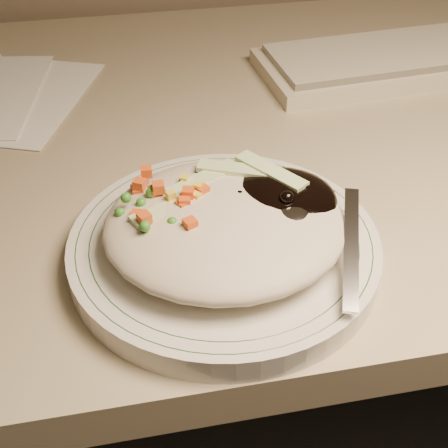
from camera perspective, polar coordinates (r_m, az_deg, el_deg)
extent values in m
cube|color=gray|center=(0.72, 1.30, 8.05)|extent=(1.40, 0.70, 0.04)
cylinder|color=silver|center=(0.51, 0.00, -2.27)|extent=(0.25, 0.25, 0.02)
torus|color=#144723|center=(0.50, 0.00, -1.41)|extent=(0.24, 0.24, 0.00)
torus|color=#144723|center=(0.50, 0.00, -1.41)|extent=(0.22, 0.22, 0.00)
ellipsoid|color=#BBAF97|center=(0.49, 0.11, 0.02)|extent=(0.19, 0.18, 0.04)
ellipsoid|color=black|center=(0.50, 4.80, 2.12)|extent=(0.10, 0.09, 0.03)
ellipsoid|color=orange|center=(0.50, -5.43, 0.98)|extent=(0.08, 0.08, 0.02)
sphere|color=black|center=(0.49, 1.44, 2.47)|extent=(0.01, 0.01, 0.01)
sphere|color=black|center=(0.50, 4.51, 3.25)|extent=(0.01, 0.01, 0.01)
sphere|color=black|center=(0.50, 7.26, 3.41)|extent=(0.01, 0.01, 0.01)
sphere|color=black|center=(0.51, 6.06, 3.65)|extent=(0.01, 0.01, 0.01)
sphere|color=black|center=(0.48, 5.77, 2.36)|extent=(0.01, 0.01, 0.01)
sphere|color=black|center=(0.50, 4.44, 2.75)|extent=(0.01, 0.01, 0.01)
sphere|color=black|center=(0.51, 5.35, 3.58)|extent=(0.01, 0.01, 0.01)
cube|color=#DC4F18|center=(0.49, -6.03, 3.34)|extent=(0.01, 0.01, 0.01)
cube|color=#DC4F18|center=(0.48, -3.82, 1.03)|extent=(0.01, 0.01, 0.01)
cube|color=#DC4F18|center=(0.50, -7.71, 3.62)|extent=(0.01, 0.01, 0.01)
cube|color=#DC4F18|center=(0.48, -3.31, 2.83)|extent=(0.01, 0.01, 0.01)
cube|color=#DC4F18|center=(0.48, -3.62, 2.05)|extent=(0.01, 0.01, 0.01)
cube|color=#DC4F18|center=(0.51, -7.92, 3.13)|extent=(0.01, 0.01, 0.01)
cube|color=#DC4F18|center=(0.50, -6.30, 3.00)|extent=(0.01, 0.01, 0.01)
cube|color=#DC4F18|center=(0.48, -3.80, 1.71)|extent=(0.01, 0.01, 0.01)
cube|color=#DC4F18|center=(0.49, -2.00, 3.05)|extent=(0.01, 0.01, 0.01)
cube|color=#DC4F18|center=(0.51, -7.12, 4.77)|extent=(0.01, 0.01, 0.01)
cube|color=#DC4F18|center=(0.46, -7.31, 0.54)|extent=(0.01, 0.01, 0.01)
cube|color=#DC4F18|center=(0.46, -3.11, -0.01)|extent=(0.01, 0.01, 0.01)
cube|color=#DC4F18|center=(0.48, -7.96, 0.70)|extent=(0.01, 0.01, 0.01)
cube|color=#DC4F18|center=(0.51, -7.79, 2.87)|extent=(0.01, 0.01, 0.01)
sphere|color=#388C28|center=(0.49, -3.80, 2.24)|extent=(0.01, 0.01, 0.01)
sphere|color=#388C28|center=(0.46, -7.24, -0.21)|extent=(0.01, 0.01, 0.01)
sphere|color=#388C28|center=(0.49, -7.57, 1.92)|extent=(0.01, 0.01, 0.01)
sphere|color=#388C28|center=(0.49, -8.96, 2.38)|extent=(0.01, 0.01, 0.01)
sphere|color=#388C28|center=(0.49, -4.22, 2.51)|extent=(0.01, 0.01, 0.01)
sphere|color=#388C28|center=(0.47, -2.89, 0.01)|extent=(0.01, 0.01, 0.01)
sphere|color=#388C28|center=(0.49, -5.48, 1.43)|extent=(0.01, 0.01, 0.01)
sphere|color=#388C28|center=(0.47, -6.01, -0.10)|extent=(0.01, 0.01, 0.01)
sphere|color=#388C28|center=(0.49, -9.48, 1.03)|extent=(0.01, 0.01, 0.01)
sphere|color=#388C28|center=(0.49, -6.46, 3.14)|extent=(0.01, 0.01, 0.01)
sphere|color=#388C28|center=(0.49, -6.69, 2.89)|extent=(0.01, 0.01, 0.01)
sphere|color=#388C28|center=(0.48, -7.32, 0.70)|extent=(0.01, 0.01, 0.01)
sphere|color=#388C28|center=(0.47, -4.75, 0.16)|extent=(0.01, 0.01, 0.01)
sphere|color=#388C28|center=(0.51, -1.87, 3.78)|extent=(0.01, 0.01, 0.01)
cube|color=yellow|center=(0.49, -4.37, 2.49)|extent=(0.01, 0.01, 0.01)
cube|color=yellow|center=(0.49, -2.54, 2.49)|extent=(0.01, 0.01, 0.01)
cube|color=yellow|center=(0.50, -5.65, 2.53)|extent=(0.01, 0.01, 0.01)
cube|color=yellow|center=(0.49, -4.89, 2.61)|extent=(0.01, 0.01, 0.01)
cube|color=yellow|center=(0.49, -5.43, 1.29)|extent=(0.01, 0.01, 0.01)
cube|color=yellow|center=(0.49, -2.40, 3.38)|extent=(0.01, 0.01, 0.01)
cube|color=yellow|center=(0.51, -3.59, 4.07)|extent=(0.01, 0.01, 0.01)
cube|color=yellow|center=(0.49, -4.32, 1.34)|extent=(0.01, 0.01, 0.01)
cube|color=#B2D18C|center=(0.51, -1.88, 4.15)|extent=(0.07, 0.05, 0.00)
cube|color=#B2D18C|center=(0.52, 1.33, 5.01)|extent=(0.07, 0.04, 0.00)
cube|color=#B2D18C|center=(0.48, -4.79, 1.54)|extent=(0.07, 0.04, 0.00)
cube|color=#B2D18C|center=(0.51, 4.32, 4.87)|extent=(0.05, 0.06, 0.00)
ellipsoid|color=silver|center=(0.48, 5.86, 1.38)|extent=(0.05, 0.06, 0.01)
cube|color=silver|center=(0.48, 11.55, -2.04)|extent=(0.05, 0.11, 0.03)
cube|color=beige|center=(0.86, 16.87, 14.15)|extent=(0.40, 0.17, 0.02)
cube|color=beige|center=(0.85, 17.05, 15.00)|extent=(0.38, 0.15, 0.01)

